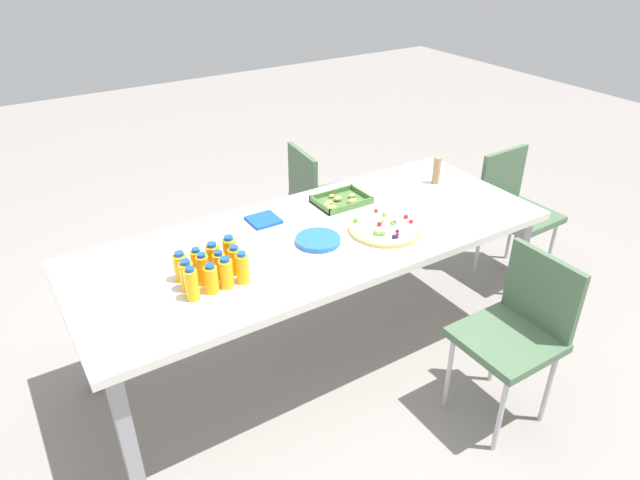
# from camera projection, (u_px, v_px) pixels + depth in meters

# --- Properties ---
(ground_plane) EXTENTS (12.00, 12.00, 0.00)m
(ground_plane) POSITION_uv_depth(u_px,v_px,m) (316.00, 353.00, 3.15)
(ground_plane) COLOR gray
(party_table) EXTENTS (2.34, 0.91, 0.75)m
(party_table) POSITION_uv_depth(u_px,v_px,m) (316.00, 246.00, 2.80)
(party_table) COLOR silver
(party_table) RESTS_ON ground_plane
(chair_end) EXTENTS (0.41, 0.41, 0.83)m
(chair_end) POSITION_uv_depth(u_px,v_px,m) (513.00, 205.00, 3.62)
(chair_end) COLOR #4C6B4C
(chair_end) RESTS_ON ground_plane
(chair_far_right) EXTENTS (0.44, 0.44, 0.83)m
(chair_far_right) POSITION_uv_depth(u_px,v_px,m) (319.00, 196.00, 3.73)
(chair_far_right) COLOR #4C6B4C
(chair_far_right) RESTS_ON ground_plane
(chair_near_right) EXTENTS (0.40, 0.40, 0.83)m
(chair_near_right) POSITION_uv_depth(u_px,v_px,m) (519.00, 326.00, 2.56)
(chair_near_right) COLOR #4C6B4C
(chair_near_right) RESTS_ON ground_plane
(juice_bottle_0) EXTENTS (0.06, 0.06, 0.15)m
(juice_bottle_0) POSITION_uv_depth(u_px,v_px,m) (192.00, 284.00, 2.28)
(juice_bottle_0) COLOR #F9AE14
(juice_bottle_0) RESTS_ON party_table
(juice_bottle_1) EXTENTS (0.06, 0.06, 0.13)m
(juice_bottle_1) POSITION_uv_depth(u_px,v_px,m) (211.00, 279.00, 2.33)
(juice_bottle_1) COLOR #F9AC14
(juice_bottle_1) RESTS_ON party_table
(juice_bottle_2) EXTENTS (0.06, 0.06, 0.14)m
(juice_bottle_2) POSITION_uv_depth(u_px,v_px,m) (226.00, 273.00, 2.36)
(juice_bottle_2) COLOR #FAAC14
(juice_bottle_2) RESTS_ON party_table
(juice_bottle_3) EXTENTS (0.05, 0.05, 0.15)m
(juice_bottle_3) POSITION_uv_depth(u_px,v_px,m) (243.00, 268.00, 2.39)
(juice_bottle_3) COLOR #F9AE14
(juice_bottle_3) RESTS_ON party_table
(juice_bottle_4) EXTENTS (0.06, 0.06, 0.14)m
(juice_bottle_4) POSITION_uv_depth(u_px,v_px,m) (187.00, 276.00, 2.34)
(juice_bottle_4) COLOR #FAAD14
(juice_bottle_4) RESTS_ON party_table
(juice_bottle_5) EXTENTS (0.05, 0.05, 0.15)m
(juice_bottle_5) POSITION_uv_depth(u_px,v_px,m) (203.00, 270.00, 2.38)
(juice_bottle_5) COLOR #F9AE14
(juice_bottle_5) RESTS_ON party_table
(juice_bottle_6) EXTENTS (0.05, 0.05, 0.13)m
(juice_bottle_6) POSITION_uv_depth(u_px,v_px,m) (220.00, 266.00, 2.42)
(juice_bottle_6) COLOR #FAAD14
(juice_bottle_6) RESTS_ON party_table
(juice_bottle_7) EXTENTS (0.06, 0.06, 0.14)m
(juice_bottle_7) POSITION_uv_depth(u_px,v_px,m) (235.00, 261.00, 2.45)
(juice_bottle_7) COLOR #F9AD14
(juice_bottle_7) RESTS_ON party_table
(juice_bottle_8) EXTENTS (0.06, 0.06, 0.14)m
(juice_bottle_8) POSITION_uv_depth(u_px,v_px,m) (181.00, 267.00, 2.40)
(juice_bottle_8) COLOR #F9AD14
(juice_bottle_8) RESTS_ON party_table
(juice_bottle_9) EXTENTS (0.05, 0.05, 0.14)m
(juice_bottle_9) POSITION_uv_depth(u_px,v_px,m) (197.00, 263.00, 2.43)
(juice_bottle_9) COLOR #FAAC14
(juice_bottle_9) RESTS_ON party_table
(juice_bottle_10) EXTENTS (0.06, 0.06, 0.14)m
(juice_bottle_10) POSITION_uv_depth(u_px,v_px,m) (213.00, 257.00, 2.47)
(juice_bottle_10) COLOR #FAAD14
(juice_bottle_10) RESTS_ON party_table
(juice_bottle_11) EXTENTS (0.06, 0.06, 0.15)m
(juice_bottle_11) POSITION_uv_depth(u_px,v_px,m) (230.00, 252.00, 2.50)
(juice_bottle_11) COLOR #FAAD14
(juice_bottle_11) RESTS_ON party_table
(fruit_pizza) EXTENTS (0.36, 0.36, 0.05)m
(fruit_pizza) POSITION_uv_depth(u_px,v_px,m) (385.00, 228.00, 2.81)
(fruit_pizza) COLOR tan
(fruit_pizza) RESTS_ON party_table
(snack_tray) EXTENTS (0.28, 0.21, 0.04)m
(snack_tray) POSITION_uv_depth(u_px,v_px,m) (341.00, 201.00, 3.07)
(snack_tray) COLOR #477238
(snack_tray) RESTS_ON party_table
(plate_stack) EXTENTS (0.22, 0.22, 0.02)m
(plate_stack) POSITION_uv_depth(u_px,v_px,m) (318.00, 240.00, 2.70)
(plate_stack) COLOR blue
(plate_stack) RESTS_ON party_table
(napkin_stack) EXTENTS (0.15, 0.15, 0.02)m
(napkin_stack) POSITION_uv_depth(u_px,v_px,m) (264.00, 220.00, 2.89)
(napkin_stack) COLOR #194CA5
(napkin_stack) RESTS_ON party_table
(cardboard_tube) EXTENTS (0.04, 0.04, 0.16)m
(cardboard_tube) POSITION_uv_depth(u_px,v_px,m) (437.00, 170.00, 3.26)
(cardboard_tube) COLOR #9E7A56
(cardboard_tube) RESTS_ON party_table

